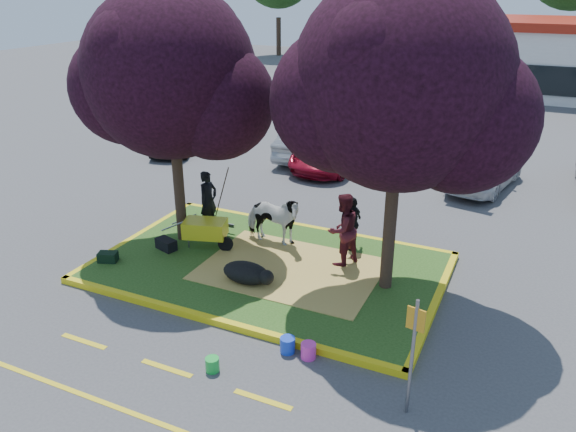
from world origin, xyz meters
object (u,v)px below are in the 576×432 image
at_px(handler, 208,201).
at_px(wheelbarrow, 206,229).
at_px(bucket_blue, 288,345).
at_px(calf, 246,273).
at_px(car_black, 176,135).
at_px(cow, 272,219).
at_px(bucket_pink, 308,351).
at_px(car_silver, 309,140).
at_px(sign_post, 413,347).
at_px(bucket_green, 212,364).

distance_m(handler, wheelbarrow, 1.20).
distance_m(wheelbarrow, bucket_blue, 4.83).
relative_size(calf, wheelbarrow, 0.59).
xyz_separation_m(bucket_blue, car_black, (-10.02, 10.60, 0.50)).
height_order(cow, bucket_blue, cow).
relative_size(wheelbarrow, bucket_pink, 6.26).
bearing_deg(bucket_blue, bucket_pink, 0.00).
bearing_deg(car_silver, sign_post, 117.37).
relative_size(car_black, car_silver, 0.90).
relative_size(calf, bucket_pink, 3.68).
bearing_deg(bucket_green, car_silver, 105.30).
bearing_deg(wheelbarrow, bucket_pink, -52.73).
bearing_deg(handler, bucket_pink, -118.30).
relative_size(bucket_pink, car_silver, 0.07).
distance_m(cow, car_black, 10.25).
xyz_separation_m(handler, bucket_pink, (4.72, -4.03, -0.84)).
distance_m(handler, bucket_pink, 6.26).
bearing_deg(car_silver, wheelbarrow, 93.54).
bearing_deg(bucket_pink, car_black, 134.62).
distance_m(wheelbarrow, sign_post, 7.25).
distance_m(wheelbarrow, bucket_pink, 5.17).
relative_size(bucket_green, car_black, 0.07).
xyz_separation_m(wheelbarrow, sign_post, (6.22, -3.67, 0.65)).
bearing_deg(car_silver, bucket_green, 103.43).
relative_size(cow, car_silver, 0.39).
bearing_deg(calf, sign_post, -35.49).
relative_size(handler, bucket_pink, 5.41).
relative_size(cow, sign_post, 0.76).
xyz_separation_m(wheelbarrow, bucket_pink, (4.18, -3.01, -0.50)).
height_order(bucket_pink, bucket_blue, bucket_blue).
xyz_separation_m(wheelbarrow, car_silver, (-0.85, 8.96, 0.04)).
bearing_deg(calf, handler, 130.80).
bearing_deg(wheelbarrow, calf, -50.15).
bearing_deg(car_silver, car_black, 12.34).
bearing_deg(bucket_green, wheelbarrow, 123.58).
height_order(calf, bucket_green, calf).
bearing_deg(sign_post, handler, 156.98).
height_order(handler, bucket_pink, handler).
bearing_deg(bucket_blue, sign_post, -14.72).
relative_size(cow, bucket_green, 5.99).
xyz_separation_m(sign_post, car_black, (-12.51, 11.25, -0.66)).
height_order(cow, handler, handler).
xyz_separation_m(sign_post, bucket_green, (-3.49, -0.44, -1.17)).
xyz_separation_m(car_black, car_silver, (5.43, 1.38, 0.05)).
distance_m(sign_post, bucket_green, 3.71).
bearing_deg(car_black, car_silver, -6.59).
xyz_separation_m(handler, sign_post, (6.76, -4.68, 0.32)).
height_order(sign_post, car_black, sign_post).
bearing_deg(sign_post, calf, 162.38).
height_order(car_black, car_silver, car_silver).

